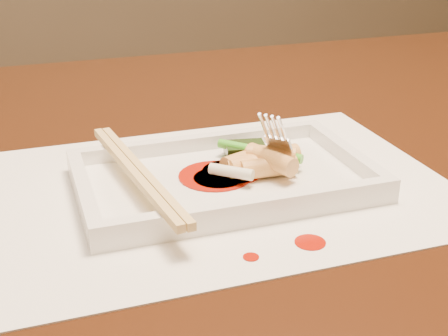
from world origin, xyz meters
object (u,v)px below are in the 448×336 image
object	(u,v)px
table	(280,237)
plate_base	(224,182)
chopstick_a	(133,173)
placemat	(224,187)
fork	(291,86)

from	to	relation	value
table	plate_base	distance (m)	0.15
table	plate_base	bearing A→B (deg)	-144.29
plate_base	chopstick_a	distance (m)	0.08
placemat	plate_base	distance (m)	0.00
table	fork	bearing A→B (deg)	-109.60
placemat	plate_base	size ratio (longest dim) A/B	1.54
table	chopstick_a	distance (m)	0.22
table	placemat	xyz separation A→B (m)	(-0.09, -0.06, 0.10)
table	chopstick_a	world-z (taller)	chopstick_a
plate_base	chopstick_a	bearing A→B (deg)	180.00
table	plate_base	world-z (taller)	plate_base
table	fork	distance (m)	0.19
table	placemat	world-z (taller)	placemat
placemat	plate_base	world-z (taller)	plate_base
fork	plate_base	bearing A→B (deg)	-165.58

